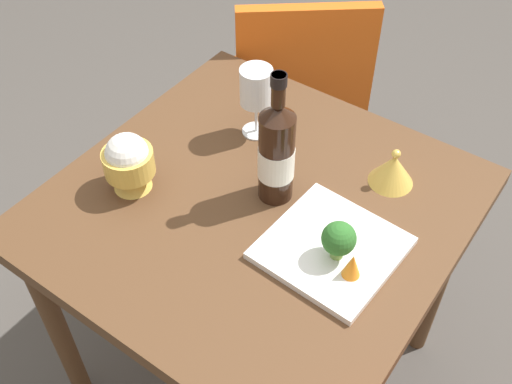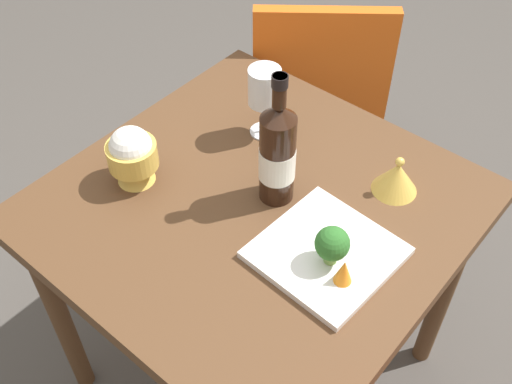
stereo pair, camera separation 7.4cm
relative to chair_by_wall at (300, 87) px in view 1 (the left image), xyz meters
name	(u,v)px [view 1 (the left image)]	position (x,y,z in m)	size (l,w,h in m)	color
ground_plane	(256,366)	(-0.28, 0.63, -0.53)	(8.00, 8.00, 0.00)	#4C4742
dining_table	(256,229)	(-0.28, 0.63, 0.10)	(0.83, 0.83, 0.72)	brown
chair_by_wall	(300,87)	(0.00, 0.00, 0.00)	(0.56, 0.56, 0.85)	orange
wine_bottle	(276,152)	(-0.30, 0.59, 0.32)	(0.08, 0.08, 0.31)	black
wine_glass	(256,88)	(-0.14, 0.44, 0.32)	(0.08, 0.08, 0.18)	white
rice_bowl	(128,162)	(-0.03, 0.75, 0.27)	(0.11, 0.11, 0.14)	gold
rice_bowl_lid	(393,169)	(-0.49, 0.41, 0.23)	(0.10, 0.10, 0.09)	gold
serving_plate	(331,248)	(-0.48, 0.65, 0.20)	(0.26, 0.26, 0.02)	white
broccoli_floret	(339,239)	(-0.50, 0.67, 0.26)	(0.07, 0.07, 0.09)	#729E4C
carrot_garnish_left	(352,265)	(-0.54, 0.69, 0.24)	(0.04, 0.04, 0.06)	orange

